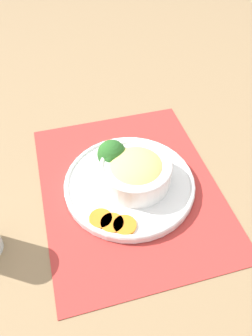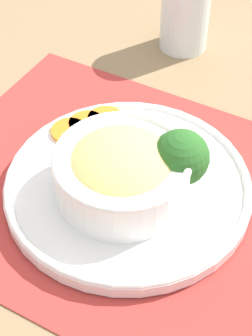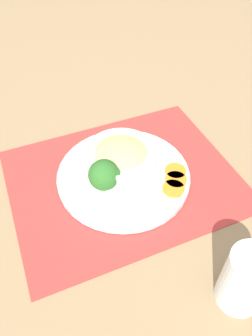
{
  "view_description": "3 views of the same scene",
  "coord_description": "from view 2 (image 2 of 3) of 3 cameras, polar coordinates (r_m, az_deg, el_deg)",
  "views": [
    {
      "loc": [
        -0.47,
        0.14,
        0.61
      ],
      "look_at": [
        0.01,
        0.0,
        0.05
      ],
      "focal_mm": 35.0,
      "sensor_mm": 36.0,
      "label": 1
    },
    {
      "loc": [
        0.22,
        -0.41,
        0.53
      ],
      "look_at": [
        -0.0,
        0.0,
        0.04
      ],
      "focal_mm": 60.0,
      "sensor_mm": 36.0,
      "label": 2
    },
    {
      "loc": [
        0.19,
        0.47,
        0.57
      ],
      "look_at": [
        -0.0,
        0.01,
        0.05
      ],
      "focal_mm": 35.0,
      "sensor_mm": 36.0,
      "label": 3
    }
  ],
  "objects": [
    {
      "name": "ground_plane",
      "position": [
        0.71,
        0.19,
        -2.56
      ],
      "size": [
        4.0,
        4.0,
        0.0
      ],
      "primitive_type": "plane",
      "color": "#8C704C"
    },
    {
      "name": "placemat",
      "position": [
        0.7,
        0.19,
        -2.45
      ],
      "size": [
        0.52,
        0.41,
        0.0
      ],
      "color": "#B2332D",
      "rests_on": "ground_plane"
    },
    {
      "name": "plate",
      "position": [
        0.69,
        0.2,
        -1.73
      ],
      "size": [
        0.31,
        0.31,
        0.02
      ],
      "color": "white",
      "rests_on": "placemat"
    },
    {
      "name": "bowl",
      "position": [
        0.66,
        -0.29,
        -0.29
      ],
      "size": [
        0.16,
        0.16,
        0.07
      ],
      "color": "white",
      "rests_on": "plate"
    },
    {
      "name": "broccoli_floret",
      "position": [
        0.66,
        5.57,
        1.07
      ],
      "size": [
        0.07,
        0.07,
        0.08
      ],
      "color": "#84AD5B",
      "rests_on": "plate"
    },
    {
      "name": "carrot_slice_near",
      "position": [
        0.77,
        -2.1,
        5.03
      ],
      "size": [
        0.05,
        0.05,
        0.01
      ],
      "color": "orange",
      "rests_on": "plate"
    },
    {
      "name": "carrot_slice_middle",
      "position": [
        0.77,
        -4.01,
        4.54
      ],
      "size": [
        0.05,
        0.05,
        0.01
      ],
      "color": "orange",
      "rests_on": "plate"
    },
    {
      "name": "carrot_slice_far",
      "position": [
        0.76,
        -5.77,
        3.76
      ],
      "size": [
        0.05,
        0.05,
        0.01
      ],
      "color": "orange",
      "rests_on": "plate"
    },
    {
      "name": "water_glass",
      "position": [
        0.93,
        6.01,
        15.18
      ],
      "size": [
        0.08,
        0.08,
        0.13
      ],
      "color": "silver",
      "rests_on": "ground_plane"
    }
  ]
}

